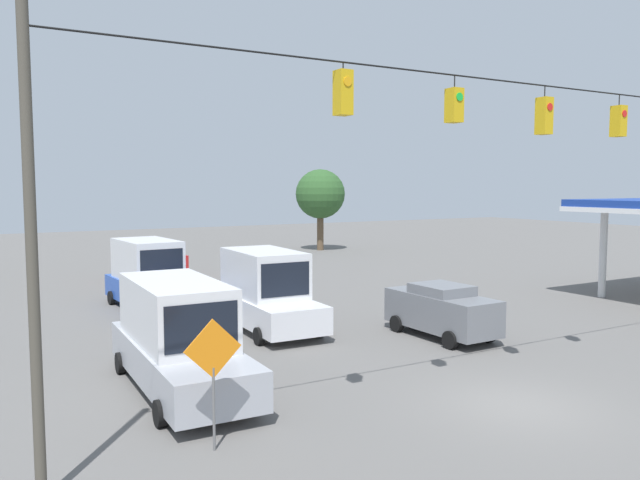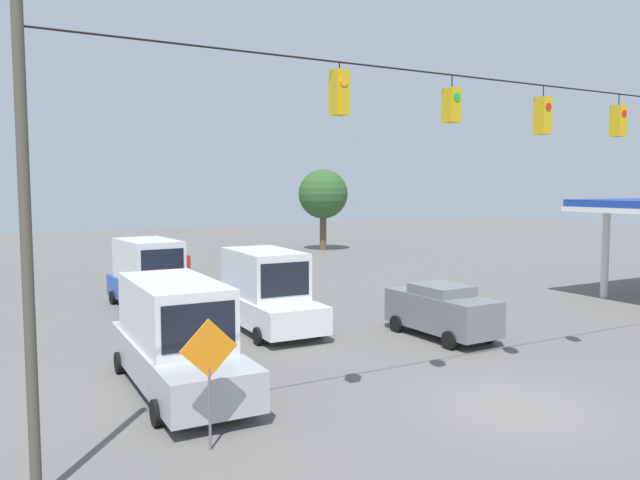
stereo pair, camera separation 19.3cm
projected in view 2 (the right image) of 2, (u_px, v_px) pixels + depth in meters
name	position (u px, v px, depth m)	size (l,w,h in m)	color
ground_plane	(516.00, 407.00, 15.87)	(140.00, 140.00, 0.00)	#605E5B
overhead_signal_span	(497.00, 184.00, 16.11)	(22.42, 0.38, 8.72)	#4C473D
sedan_red_withflow_deep	(163.00, 262.00, 37.58)	(2.28, 4.31, 1.92)	red
box_truck_silver_parked_shoulder	(176.00, 336.00, 17.23)	(2.69, 7.31, 3.00)	#A8AAB2
box_truck_blue_withflow_far	(150.00, 275.00, 28.58)	(2.92, 6.24, 3.14)	#234CB2
box_truck_white_withflow_mid	(266.00, 291.00, 24.35)	(2.79, 6.34, 3.09)	silver
sedan_grey_crossing_near	(441.00, 310.00, 23.06)	(2.09, 4.60, 1.97)	slate
traffic_cone_nearest	(227.00, 401.00, 15.29)	(0.36, 0.36, 0.70)	orange
traffic_cone_second	(199.00, 373.00, 17.51)	(0.36, 0.36, 0.70)	orange
traffic_cone_third	(168.00, 352.00, 19.75)	(0.36, 0.36, 0.70)	orange
traffic_cone_fourth	(150.00, 337.00, 21.74)	(0.36, 0.36, 0.70)	orange
traffic_cone_fifth	(136.00, 322.00, 24.06)	(0.36, 0.36, 0.70)	orange
work_zone_sign	(209.00, 359.00, 13.09)	(1.27, 0.06, 2.84)	slate
tree_horizon_left	(323.00, 194.00, 53.93)	(4.27, 4.27, 7.03)	brown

